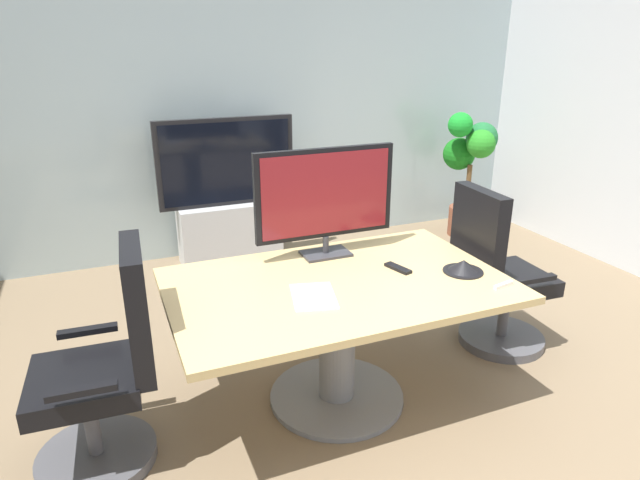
{
  "coord_description": "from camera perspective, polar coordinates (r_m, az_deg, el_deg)",
  "views": [
    {
      "loc": [
        -1.12,
        -2.18,
        1.94
      ],
      "look_at": [
        -0.03,
        0.48,
        0.88
      ],
      "focal_mm": 30.79,
      "sensor_mm": 36.0,
      "label": 1
    }
  ],
  "objects": [
    {
      "name": "ground_plane",
      "position": [
        3.12,
        4.01,
        -18.19
      ],
      "size": [
        7.26,
        7.26,
        0.0
      ],
      "primitive_type": "plane",
      "color": "#7A664C"
    },
    {
      "name": "wall_back_glass_partition",
      "position": [
        5.18,
        -9.97,
        12.89
      ],
      "size": [
        6.26,
        0.1,
        2.6
      ],
      "primitive_type": "cube",
      "color": "#9EB2B7",
      "rests_on": "ground"
    },
    {
      "name": "conference_table",
      "position": [
        2.99,
        1.84,
        -7.83
      ],
      "size": [
        1.77,
        1.12,
        0.73
      ],
      "color": "tan",
      "rests_on": "ground"
    },
    {
      "name": "office_chair_left",
      "position": [
        2.81,
        -21.28,
        -13.21
      ],
      "size": [
        0.61,
        0.58,
        1.09
      ],
      "rotation": [
        0.0,
        0.0,
        -1.63
      ],
      "color": "#4C4C51",
      "rests_on": "ground"
    },
    {
      "name": "office_chair_right",
      "position": [
        3.72,
        17.79,
        -4.25
      ],
      "size": [
        0.61,
        0.58,
        1.09
      ],
      "rotation": [
        0.0,
        0.0,
        1.52
      ],
      "color": "#4C4C51",
      "rests_on": "ground"
    },
    {
      "name": "tv_monitor",
      "position": [
        3.15,
        0.56,
        4.58
      ],
      "size": [
        0.84,
        0.18,
        0.64
      ],
      "color": "#333338",
      "rests_on": "conference_table"
    },
    {
      "name": "wall_display_unit",
      "position": [
        5.0,
        -9.42,
        2.56
      ],
      "size": [
        1.2,
        0.36,
        1.31
      ],
      "color": "#B7BABC",
      "rests_on": "ground"
    },
    {
      "name": "potted_plant",
      "position": [
        5.78,
        15.24,
        7.66
      ],
      "size": [
        0.53,
        0.57,
        1.27
      ],
      "color": "brown",
      "rests_on": "ground"
    },
    {
      "name": "conference_phone",
      "position": [
        3.11,
        14.68,
        -2.7
      ],
      "size": [
        0.22,
        0.22,
        0.07
      ],
      "color": "black",
      "rests_on": "conference_table"
    },
    {
      "name": "remote_control",
      "position": [
        3.07,
        8.11,
        -2.92
      ],
      "size": [
        0.09,
        0.18,
        0.02
      ],
      "primitive_type": "cube",
      "rotation": [
        0.0,
        0.0,
        0.27
      ],
      "color": "black",
      "rests_on": "conference_table"
    },
    {
      "name": "whiteboard_marker",
      "position": [
        2.99,
        18.52,
        -4.46
      ],
      "size": [
        0.13,
        0.05,
        0.02
      ],
      "primitive_type": "cube",
      "rotation": [
        0.0,
        0.0,
        0.2
      ],
      "color": "silver",
      "rests_on": "conference_table"
    },
    {
      "name": "paper_notepad",
      "position": [
        2.73,
        -0.67,
        -5.89
      ],
      "size": [
        0.28,
        0.34,
        0.01
      ],
      "primitive_type": "cube",
      "rotation": [
        0.0,
        0.0,
        -0.25
      ],
      "color": "white",
      "rests_on": "conference_table"
    }
  ]
}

